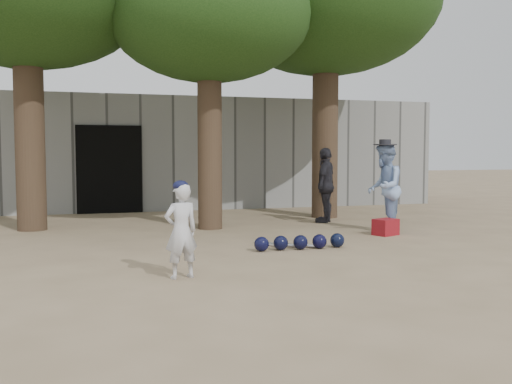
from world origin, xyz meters
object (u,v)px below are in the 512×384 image
object	(u,v)px
spectator_dark	(326,185)
boy_player	(181,231)
spectator_blue	(384,188)
red_bag	(386,227)

from	to	relation	value
spectator_dark	boy_player	bearing A→B (deg)	-1.78
spectator_blue	spectator_dark	size ratio (longest dim) A/B	1.05
spectator_blue	red_bag	distance (m)	0.84
boy_player	red_bag	bearing A→B (deg)	-162.36
boy_player	spectator_dark	bearing A→B (deg)	-143.46
red_bag	boy_player	bearing A→B (deg)	-149.14
spectator_blue	red_bag	xyz separation A→B (m)	(-0.20, -0.41, -0.70)
boy_player	spectator_blue	distance (m)	5.28
boy_player	spectator_dark	xyz separation A→B (m)	(3.92, 4.63, 0.24)
spectator_blue	spectator_dark	bearing A→B (deg)	-132.28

